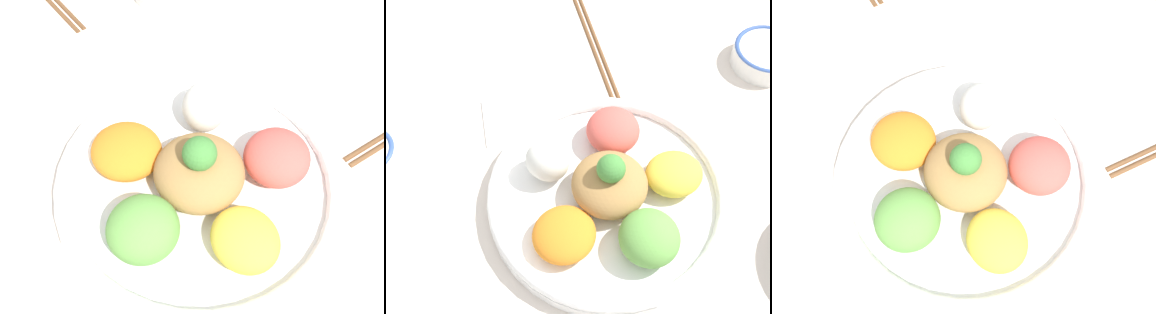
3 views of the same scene
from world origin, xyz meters
TOP-DOWN VIEW (x-y plane):
  - ground_plane at (0.00, 0.00)m, footprint 2.40×2.40m
  - salad_platter at (-0.01, -0.03)m, footprint 0.33×0.33m
  - sauce_bowl_dark at (-0.13, -0.39)m, footprint 0.11×0.11m
  - chopsticks_pair_near at (0.14, -0.30)m, footprint 0.17×0.20m
  - serving_spoon_main at (0.24, -0.11)m, footprint 0.10×0.13m

SIDE VIEW (x-z plane):
  - ground_plane at x=0.00m, z-range 0.00..0.00m
  - serving_spoon_main at x=0.24m, z-range 0.00..0.01m
  - chopsticks_pair_near at x=0.14m, z-range 0.00..0.01m
  - sauce_bowl_dark at x=-0.13m, z-range 0.00..0.04m
  - salad_platter at x=-0.01m, z-range -0.03..0.08m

